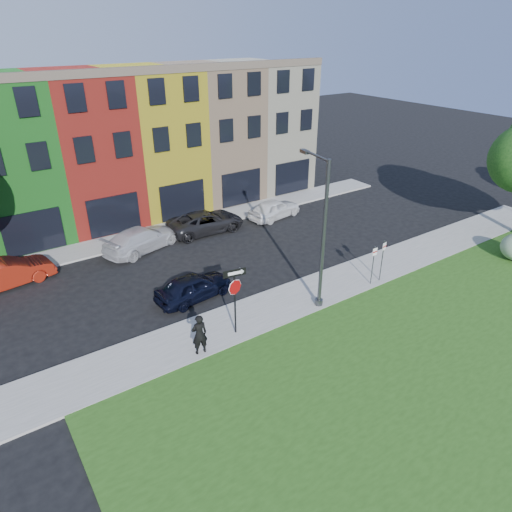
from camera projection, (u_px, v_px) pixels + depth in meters
ground at (337, 328)px, 21.46m from camera, size 120.00×120.00×0.00m
sidewalk_near at (326, 288)px, 24.65m from camera, size 40.00×3.00×0.12m
sidewalk_far at (152, 234)px, 30.99m from camera, size 40.00×2.40×0.12m
rowhouse_block at (118, 143)px, 33.56m from camera, size 30.00×10.12×10.00m
stop_sign at (235, 289)px, 19.92m from camera, size 1.04×0.24×3.30m
man at (199, 334)px, 19.27m from camera, size 0.79×0.60×1.91m
sedan_near at (194, 287)px, 23.50m from camera, size 2.56×4.48×1.40m
parked_car_red at (7, 273)px, 24.62m from camera, size 3.11×5.22×1.55m
parked_car_silver at (142, 239)px, 28.62m from camera, size 5.22×6.44×1.50m
parked_car_dark at (206, 222)px, 31.14m from camera, size 2.92×5.47×1.46m
parked_car_white at (274, 209)px, 33.39m from camera, size 3.00×4.72×1.43m
street_lamp at (321, 235)px, 21.54m from camera, size 0.72×2.56×7.46m
parking_sign_a at (373, 261)px, 24.30m from camera, size 0.32×0.08×2.26m
parking_sign_b at (383, 256)px, 24.61m from camera, size 0.32×0.11×2.41m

